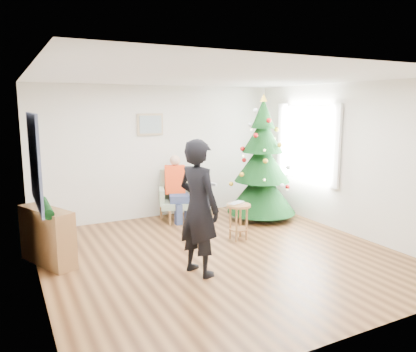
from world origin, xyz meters
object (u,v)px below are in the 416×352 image
armchair (178,202)px  standing_man (199,208)px  stool (238,222)px  christmas_tree (262,164)px  console (47,236)px

armchair → standing_man: size_ratio=0.54×
standing_man → stool: bearing=-69.9°
stool → standing_man: standing_man is taller
standing_man → christmas_tree: bearing=-69.1°
armchair → console: (-2.51, -1.25, 0.05)m
christmas_tree → standing_man: 2.96m
stool → console: 2.96m
armchair → standing_man: 2.69m
stool → console: size_ratio=0.60×
armchair → christmas_tree: bearing=-4.4°
armchair → console: bearing=-134.6°
christmas_tree → stool: size_ratio=4.03×
stool → christmas_tree: bearing=40.1°
christmas_tree → armchair: (-1.52, 0.66, -0.74)m
stool → armchair: size_ratio=0.62×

